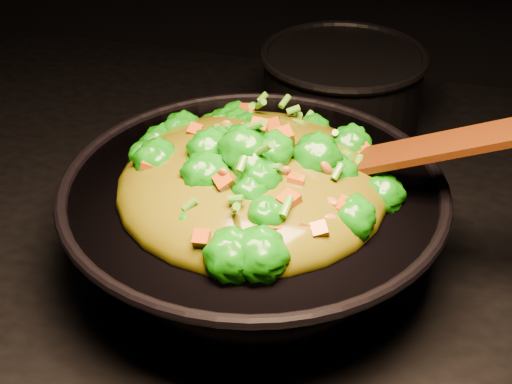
% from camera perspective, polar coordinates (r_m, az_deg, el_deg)
% --- Properties ---
extents(wok, '(0.47, 0.47, 0.11)m').
position_cam_1_polar(wok, '(0.80, -0.20, -2.86)').
color(wok, black).
rests_on(wok, stovetop).
extents(stir_fry, '(0.33, 0.33, 0.10)m').
position_cam_1_polar(stir_fry, '(0.73, -0.34, 3.32)').
color(stir_fry, '#147C08').
rests_on(stir_fry, wok).
extents(spatula, '(0.29, 0.05, 0.12)m').
position_cam_1_polar(spatula, '(0.74, 12.18, 3.14)').
color(spatula, '#351005').
rests_on(spatula, wok).
extents(back_pot, '(0.27, 0.27, 0.13)m').
position_cam_1_polar(back_pot, '(1.06, 6.84, 7.90)').
color(back_pot, black).
rests_on(back_pot, stovetop).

